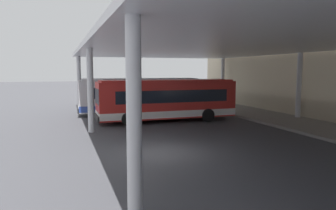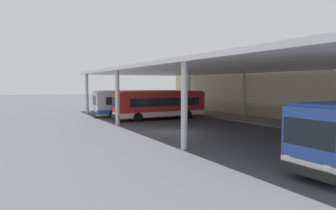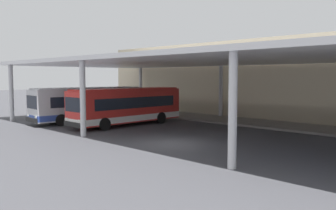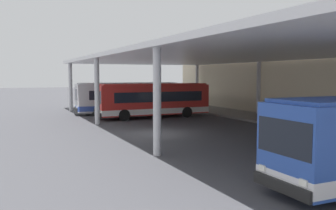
# 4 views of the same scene
# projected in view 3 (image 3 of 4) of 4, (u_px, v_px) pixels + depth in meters

# --- Properties ---
(ground_plane) EXTENTS (200.00, 200.00, 0.00)m
(ground_plane) POSITION_uv_depth(u_px,v_px,m) (172.00, 143.00, 22.05)
(ground_plane) COLOR #47474C
(platform_kerb) EXTENTS (42.00, 4.50, 0.18)m
(platform_kerb) POSITION_uv_depth(u_px,v_px,m) (267.00, 124.00, 30.38)
(platform_kerb) COLOR gray
(platform_kerb) RESTS_ON ground
(station_building_facade) EXTENTS (48.00, 1.60, 7.81)m
(station_building_facade) POSITION_uv_depth(u_px,v_px,m) (286.00, 79.00, 32.38)
(station_building_facade) COLOR #C1B293
(station_building_facade) RESTS_ON ground
(canopy_shelter) EXTENTS (40.00, 17.00, 5.55)m
(canopy_shelter) POSITION_uv_depth(u_px,v_px,m) (225.00, 61.00, 25.53)
(canopy_shelter) COLOR silver
(canopy_shelter) RESTS_ON ground
(bus_nearest_bay) EXTENTS (3.32, 10.69, 3.17)m
(bus_nearest_bay) POSITION_uv_depth(u_px,v_px,m) (88.00, 104.00, 32.77)
(bus_nearest_bay) COLOR #B7B7BC
(bus_nearest_bay) RESTS_ON ground
(bus_second_bay) EXTENTS (2.73, 10.53, 3.17)m
(bus_second_bay) POSITION_uv_depth(u_px,v_px,m) (127.00, 106.00, 30.33)
(bus_second_bay) COLOR red
(bus_second_bay) RESTS_ON ground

